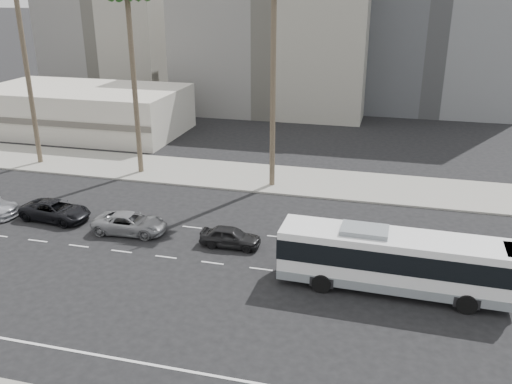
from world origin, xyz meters
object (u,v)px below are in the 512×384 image
(car_c, at_px, (56,211))
(car_b, at_px, (130,223))
(car_a, at_px, (230,237))
(city_bus, at_px, (392,259))

(car_c, bearing_deg, car_b, -90.83)
(car_a, height_order, car_b, car_b)
(car_b, relative_size, car_c, 0.98)
(car_a, height_order, car_c, car_c)
(city_bus, relative_size, car_b, 2.47)
(city_bus, bearing_deg, car_b, 171.20)
(city_bus, xyz_separation_m, car_a, (-9.95, 2.81, -1.17))
(car_c, bearing_deg, car_a, -88.77)
(city_bus, distance_m, car_c, 23.47)
(city_bus, relative_size, car_a, 3.15)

